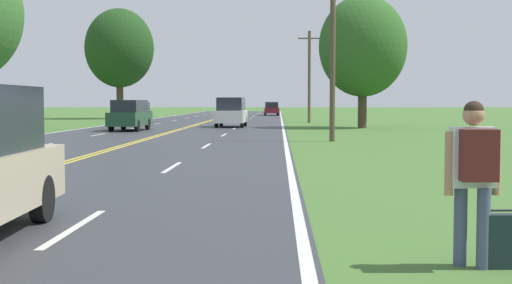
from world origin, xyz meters
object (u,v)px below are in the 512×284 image
suitcase (500,241)px  car_white_suv_mid_far (231,112)px  car_dark_green_suv_mid_near (130,115)px  tree_mid_treeline (363,46)px  car_maroon_suv_distant (271,108)px  hitchhiker_person (474,166)px  tree_right_cluster (119,48)px  car_black_van_receding (138,112)px

suitcase → car_white_suv_mid_far: car_white_suv_mid_far is taller
car_dark_green_suv_mid_near → car_white_suv_mid_far: car_white_suv_mid_far is taller
tree_mid_treeline → car_maroon_suv_distant: (-6.36, 40.54, -4.46)m
hitchhiker_person → car_maroon_suv_distant: (-2.91, 79.94, -0.21)m
tree_mid_treeline → tree_right_cluster: bearing=132.1°
hitchhiker_person → tree_right_cluster: bearing=12.0°
tree_mid_treeline → car_dark_green_suv_mid_near: bearing=-161.1°
suitcase → car_white_suv_mid_far: 41.10m
tree_mid_treeline → car_white_suv_mid_far: bearing=171.4°
car_white_suv_mid_far → car_maroon_suv_distant: car_white_suv_mid_far is taller
hitchhiker_person → car_maroon_suv_distant: size_ratio=0.36×
car_white_suv_mid_far → tree_right_cluster: bearing=-149.1°
suitcase → car_white_suv_mid_far: (-5.54, 40.72, 0.75)m
suitcase → tree_mid_treeline: tree_mid_treeline is taller
suitcase → car_black_van_receding: size_ratio=0.15×
car_white_suv_mid_far → car_maroon_suv_distant: (2.34, 39.23, -0.17)m
tree_right_cluster → car_black_van_receding: (4.23, -12.34, -6.10)m
tree_mid_treeline → car_white_suv_mid_far: 9.79m
suitcase → car_dark_green_suv_mid_near: size_ratio=0.13×
hitchhiker_person → car_white_suv_mid_far: car_white_suv_mid_far is taller
car_black_van_receding → hitchhiker_person: bearing=-166.1°
car_dark_green_suv_mid_near → car_white_suv_mid_far: 8.37m
tree_mid_treeline → tree_right_cluster: tree_right_cluster is taller
tree_mid_treeline → car_maroon_suv_distant: tree_mid_treeline is taller
tree_mid_treeline → car_black_van_receding: (-17.02, 11.14, -4.45)m
car_dark_green_suv_mid_near → car_black_van_receding: (-2.71, 16.04, -0.08)m
car_white_suv_mid_far → car_maroon_suv_distant: bearing=178.0°
car_dark_green_suv_mid_near → car_white_suv_mid_far: (5.62, 6.21, 0.08)m
hitchhiker_person → car_black_van_receding: 52.33m
tree_right_cluster → car_maroon_suv_distant: size_ratio=2.25×
suitcase → car_black_van_receding: bearing=11.5°
car_dark_green_suv_mid_near → tree_mid_treeline: bearing=-69.8°
car_maroon_suv_distant → car_black_van_receding: bearing=-22.3°
car_white_suv_mid_far → car_black_van_receding: bearing=-138.3°
tree_mid_treeline → car_black_van_receding: tree_mid_treeline is taller
hitchhiker_person → car_white_suv_mid_far: 41.05m
suitcase → tree_mid_treeline: (3.16, 39.41, 5.04)m
suitcase → car_maroon_suv_distant: size_ratio=0.13×
car_black_van_receding → car_maroon_suv_distant: bearing=-21.1°
tree_right_cluster → car_maroon_suv_distant: bearing=48.9°
car_maroon_suv_distant → hitchhiker_person: bearing=-0.3°
tree_right_cluster → tree_mid_treeline: bearing=-47.9°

